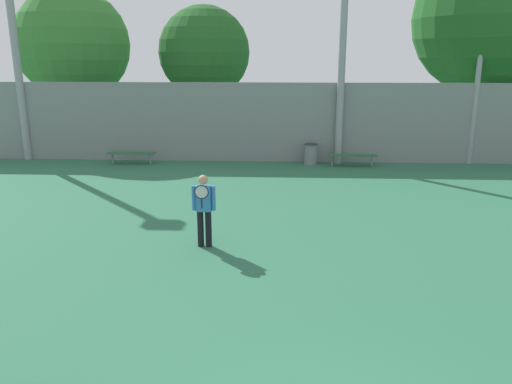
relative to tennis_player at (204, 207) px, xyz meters
The scene contains 9 objects.
tennis_player is the anchor object (origin of this frame).
bench_courtside_near 9.82m from the tennis_player, 62.99° to the left, with size 1.91×0.40×0.46m.
bench_courtside_far 9.73m from the tennis_player, 115.89° to the left, with size 1.88×0.40×0.46m.
light_pole_center_back 13.62m from the tennis_player, 132.94° to the left, with size 0.90×0.60×9.21m.
trash_bin 9.48m from the tennis_player, 72.37° to the left, with size 0.53×0.53×0.82m.
back_fence 9.81m from the tennis_player, 77.12° to the left, with size 27.35×0.06×3.15m.
tree_green_tall 16.46m from the tennis_player, 49.22° to the left, with size 6.25×6.25×8.77m.
tree_green_broad 16.37m from the tennis_player, 120.98° to the left, with size 5.28×5.28×7.32m.
tree_dark_dense 14.64m from the tennis_player, 98.16° to the left, with size 4.33×4.33×6.50m.
Camera 1 is at (-0.51, -3.76, 4.12)m, focal length 35.00 mm.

